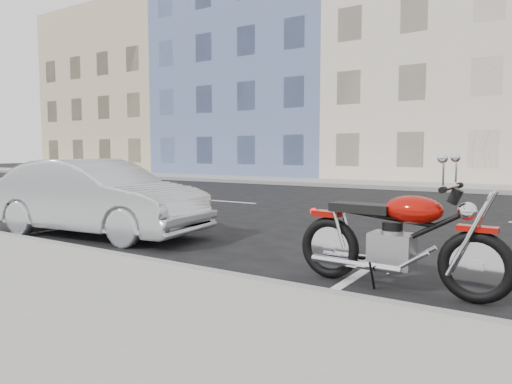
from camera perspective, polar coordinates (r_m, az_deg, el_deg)
ground at (r=11.21m, az=22.91°, el=-2.97°), size 120.00×120.00×0.00m
sidewalk_far at (r=20.87m, az=13.51°, el=1.00°), size 80.00×3.40×0.15m
curb_near at (r=8.06m, az=-26.98°, el=-5.52°), size 80.00×0.12×0.16m
curb_far at (r=19.28m, az=11.83°, el=0.73°), size 80.00×0.12×0.16m
bldg_far_west at (r=39.25m, az=-13.00°, el=11.48°), size 12.00×12.00×12.00m
bldg_blue at (r=31.94m, az=2.65°, el=14.03°), size 12.00×12.00×13.00m
bldg_cream at (r=27.86m, az=25.14°, el=13.35°), size 12.00×12.00×11.50m
motorcycle at (r=4.93m, az=26.21°, el=-6.65°), size 2.29×0.76×1.15m
sedan_silver at (r=8.57m, az=-19.20°, el=-0.64°), size 4.24×1.89×1.35m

